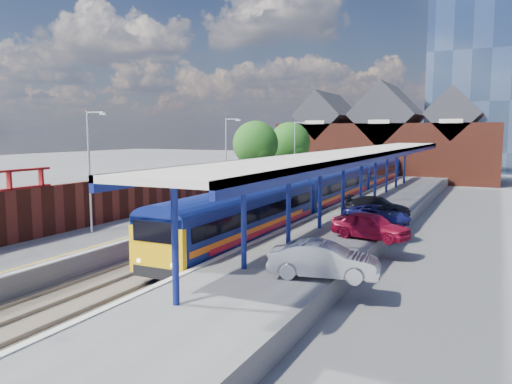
# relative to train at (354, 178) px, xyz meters

# --- Properties ---
(ground) EXTENTS (240.00, 240.00, 0.00)m
(ground) POSITION_rel_train_xyz_m (-1.49, -4.32, -2.12)
(ground) COLOR #5B5B5E
(ground) RESTS_ON ground
(ballast_bed) EXTENTS (6.00, 76.00, 0.06)m
(ballast_bed) POSITION_rel_train_xyz_m (-1.49, -14.32, -2.09)
(ballast_bed) COLOR #473D33
(ballast_bed) RESTS_ON ground
(rails) EXTENTS (4.51, 76.00, 0.14)m
(rails) POSITION_rel_train_xyz_m (-1.49, -14.32, -2.00)
(rails) COLOR slate
(rails) RESTS_ON ground
(left_platform) EXTENTS (5.00, 76.00, 1.00)m
(left_platform) POSITION_rel_train_xyz_m (-6.99, -14.32, -1.62)
(left_platform) COLOR #565659
(left_platform) RESTS_ON ground
(right_platform) EXTENTS (6.00, 76.00, 1.00)m
(right_platform) POSITION_rel_train_xyz_m (4.51, -14.32, -1.62)
(right_platform) COLOR #565659
(right_platform) RESTS_ON ground
(coping_left) EXTENTS (0.30, 76.00, 0.05)m
(coping_left) POSITION_rel_train_xyz_m (-4.64, -14.32, -1.10)
(coping_left) COLOR silver
(coping_left) RESTS_ON left_platform
(coping_right) EXTENTS (0.30, 76.00, 0.05)m
(coping_right) POSITION_rel_train_xyz_m (1.66, -14.32, -1.10)
(coping_right) COLOR silver
(coping_right) RESTS_ON right_platform
(yellow_line) EXTENTS (0.14, 76.00, 0.01)m
(yellow_line) POSITION_rel_train_xyz_m (-5.24, -14.32, -1.12)
(yellow_line) COLOR yellow
(yellow_line) RESTS_ON left_platform
(train) EXTENTS (2.87, 65.90, 3.45)m
(train) POSITION_rel_train_xyz_m (0.00, 0.00, 0.00)
(train) COLOR navy
(train) RESTS_ON ground
(canopy) EXTENTS (4.50, 52.00, 4.48)m
(canopy) POSITION_rel_train_xyz_m (3.99, -12.37, 3.13)
(canopy) COLOR navy
(canopy) RESTS_ON right_platform
(lamp_post_b) EXTENTS (1.48, 0.18, 7.00)m
(lamp_post_b) POSITION_rel_train_xyz_m (-7.86, -28.32, 2.87)
(lamp_post_b) COLOR #A5A8AA
(lamp_post_b) RESTS_ON left_platform
(lamp_post_c) EXTENTS (1.48, 0.18, 7.00)m
(lamp_post_c) POSITION_rel_train_xyz_m (-7.86, -12.32, 2.87)
(lamp_post_c) COLOR #A5A8AA
(lamp_post_c) RESTS_ON left_platform
(lamp_post_d) EXTENTS (1.48, 0.18, 7.00)m
(lamp_post_d) POSITION_rel_train_xyz_m (-7.86, 3.68, 2.87)
(lamp_post_d) COLOR #A5A8AA
(lamp_post_d) RESTS_ON left_platform
(platform_sign) EXTENTS (0.55, 0.08, 2.50)m
(platform_sign) POSITION_rel_train_xyz_m (-6.49, -10.32, 0.57)
(platform_sign) COLOR #A5A8AA
(platform_sign) RESTS_ON left_platform
(brick_wall) EXTENTS (0.35, 50.00, 3.86)m
(brick_wall) POSITION_rel_train_xyz_m (-9.59, -20.78, 0.33)
(brick_wall) COLOR #5B2317
(brick_wall) RESTS_ON left_platform
(station_building) EXTENTS (30.00, 12.12, 13.78)m
(station_building) POSITION_rel_train_xyz_m (-1.49, 23.68, 3.33)
(station_building) COLOR #5B2317
(station_building) RESTS_ON ground
(glass_tower) EXTENTS (14.20, 14.20, 40.30)m
(glass_tower) POSITION_rel_train_xyz_m (8.51, 45.68, 18.08)
(glass_tower) COLOR #455877
(glass_tower) RESTS_ON ground
(tree_near) EXTENTS (5.20, 5.20, 8.10)m
(tree_near) POSITION_rel_train_xyz_m (-11.84, 1.59, 3.23)
(tree_near) COLOR #382314
(tree_near) RESTS_ON ground
(tree_far) EXTENTS (5.20, 5.20, 8.10)m
(tree_far) POSITION_rel_train_xyz_m (-10.84, 9.59, 3.23)
(tree_far) COLOR #382314
(tree_far) RESTS_ON ground
(parked_car_red) EXTENTS (4.62, 2.74, 1.47)m
(parked_car_red) POSITION_rel_train_xyz_m (7.01, -23.01, -0.38)
(parked_car_red) COLOR #A60D2F
(parked_car_red) RESTS_ON right_platform
(parked_car_silver) EXTENTS (4.60, 2.30, 1.45)m
(parked_car_silver) POSITION_rel_train_xyz_m (7.01, -31.16, -0.40)
(parked_car_silver) COLOR #BBBBC0
(parked_car_silver) RESTS_ON right_platform
(parked_car_dark) EXTENTS (4.64, 2.15, 1.31)m
(parked_car_dark) POSITION_rel_train_xyz_m (5.62, -15.06, -0.46)
(parked_car_dark) COLOR black
(parked_car_dark) RESTS_ON right_platform
(parked_car_blue) EXTENTS (4.74, 3.38, 1.20)m
(parked_car_blue) POSITION_rel_train_xyz_m (6.34, -18.34, -0.52)
(parked_car_blue) COLOR navy
(parked_car_blue) RESTS_ON right_platform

